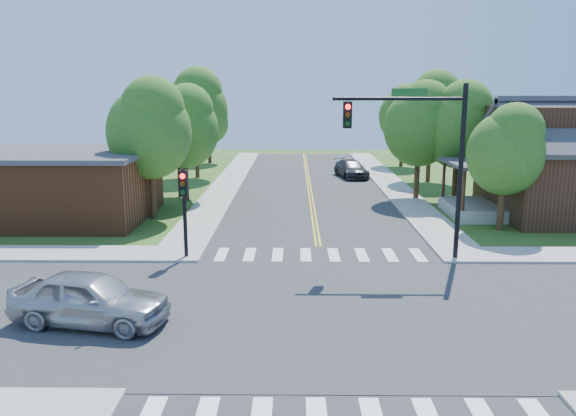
{
  "coord_description": "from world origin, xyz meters",
  "views": [
    {
      "loc": [
        -1.1,
        -16.86,
        6.93
      ],
      "look_at": [
        -1.35,
        5.62,
        2.2
      ],
      "focal_mm": 35.0,
      "sensor_mm": 36.0,
      "label": 1
    }
  ],
  "objects_px": {
    "signal_mast_ne": "(420,143)",
    "car_dgrey": "(351,169)",
    "signal_pole_nw": "(184,197)",
    "car_silver": "(90,300)"
  },
  "relations": [
    {
      "from": "signal_mast_ne",
      "to": "car_dgrey",
      "type": "relative_size",
      "value": 1.43
    },
    {
      "from": "signal_mast_ne",
      "to": "signal_pole_nw",
      "type": "distance_m",
      "value": 9.76
    },
    {
      "from": "car_silver",
      "to": "car_dgrey",
      "type": "relative_size",
      "value": 1.0
    },
    {
      "from": "car_silver",
      "to": "car_dgrey",
      "type": "distance_m",
      "value": 31.08
    },
    {
      "from": "car_silver",
      "to": "signal_pole_nw",
      "type": "bearing_deg",
      "value": -2.75
    },
    {
      "from": "signal_pole_nw",
      "to": "car_silver",
      "type": "xyz_separation_m",
      "value": [
        -1.59,
        -6.69,
        -1.86
      ]
    },
    {
      "from": "signal_mast_ne",
      "to": "signal_pole_nw",
      "type": "relative_size",
      "value": 1.89
    },
    {
      "from": "signal_mast_ne",
      "to": "signal_pole_nw",
      "type": "height_order",
      "value": "signal_mast_ne"
    },
    {
      "from": "signal_mast_ne",
      "to": "car_dgrey",
      "type": "distance_m",
      "value": 22.87
    },
    {
      "from": "signal_mast_ne",
      "to": "car_silver",
      "type": "height_order",
      "value": "signal_mast_ne"
    }
  ]
}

